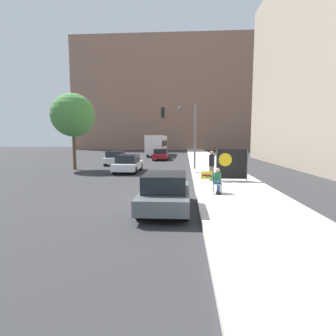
{
  "coord_description": "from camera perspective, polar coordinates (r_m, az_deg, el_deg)",
  "views": [
    {
      "loc": [
        0.95,
        -10.85,
        2.73
      ],
      "look_at": [
        -0.0,
        3.99,
        1.08
      ],
      "focal_mm": 28.0,
      "sensor_mm": 36.0,
      "label": 1
    }
  ],
  "objects": [
    {
      "name": "building_backdrop_far",
      "position": [
        73.01,
        1.35,
        15.37
      ],
      "size": [
        52.0,
        12.0,
        28.4
      ],
      "color": "#936B56",
      "rests_on": "ground_plane"
    },
    {
      "name": "sidewalk_curb",
      "position": [
        26.11,
        9.34,
        0.44
      ],
      "size": [
        4.09,
        90.0,
        0.18
      ],
      "primitive_type": "cube",
      "color": "beige",
      "rests_on": "ground_plane"
    },
    {
      "name": "car_on_road_midblock",
      "position": [
        28.79,
        -11.28,
        2.21
      ],
      "size": [
        1.77,
        4.5,
        1.45
      ],
      "color": "white",
      "rests_on": "ground_plane"
    },
    {
      "name": "city_bus_on_road",
      "position": [
        43.68,
        -2.35,
        5.21
      ],
      "size": [
        2.52,
        11.63,
        3.28
      ],
      "color": "silver",
      "rests_on": "ground_plane"
    },
    {
      "name": "jogger_on_sidewalk",
      "position": [
        16.32,
        9.47,
        0.56
      ],
      "size": [
        0.34,
        0.34,
        1.83
      ],
      "rotation": [
        0.0,
        0.0,
        2.8
      ],
      "color": "#756651",
      "rests_on": "sidewalk_curb"
    },
    {
      "name": "car_on_road_distant",
      "position": [
        34.37,
        -1.59,
        3.0
      ],
      "size": [
        1.86,
        4.64,
        1.47
      ],
      "color": "maroon",
      "rests_on": "ground_plane"
    },
    {
      "name": "street_tree_near_curb",
      "position": [
        25.03,
        -19.99,
        10.73
      ],
      "size": [
        3.8,
        3.8,
        6.73
      ],
      "color": "brown",
      "rests_on": "ground_plane"
    },
    {
      "name": "car_on_road_nearest",
      "position": [
        21.89,
        -8.62,
        1.01
      ],
      "size": [
        1.82,
        4.58,
        1.46
      ],
      "color": "silver",
      "rests_on": "ground_plane"
    },
    {
      "name": "traffic_light_pole",
      "position": [
        22.24,
        3.21,
        9.23
      ],
      "size": [
        2.93,
        2.7,
        5.45
      ],
      "color": "slate",
      "rests_on": "sidewalk_curb"
    },
    {
      "name": "parked_car_curbside",
      "position": [
        10.11,
        -0.61,
        -5.18
      ],
      "size": [
        1.81,
        4.13,
        1.44
      ],
      "color": "#565B60",
      "rests_on": "ground_plane"
    },
    {
      "name": "seated_protester",
      "position": [
        12.67,
        10.62,
        -2.52
      ],
      "size": [
        1.0,
        0.77,
        1.18
      ],
      "rotation": [
        0.0,
        0.0,
        -0.19
      ],
      "color": "#474C56",
      "rests_on": "sidewalk_curb"
    },
    {
      "name": "ground_plane",
      "position": [
        11.23,
        -1.3,
        -7.76
      ],
      "size": [
        160.0,
        160.0,
        0.0
      ],
      "primitive_type": "plane",
      "color": "#303033"
    },
    {
      "name": "protest_banner",
      "position": [
        16.6,
        13.67,
        0.84
      ],
      "size": [
        1.94,
        0.06,
        1.93
      ],
      "color": "slate",
      "rests_on": "sidewalk_curb"
    }
  ]
}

